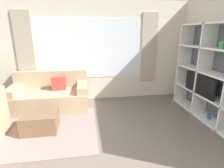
{
  "coord_description": "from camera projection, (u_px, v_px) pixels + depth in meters",
  "views": [
    {
      "loc": [
        -0.16,
        -1.68,
        1.88
      ],
      "look_at": [
        0.38,
        1.73,
        0.85
      ],
      "focal_mm": 28.0,
      "sensor_mm": 36.0,
      "label": 1
    }
  ],
  "objects": [
    {
      "name": "wall_back",
      "position": [
        90.0,
        52.0,
        4.78
      ],
      "size": [
        6.61,
        0.11,
        2.7
      ],
      "color": "beige",
      "rests_on": "ground_plane"
    },
    {
      "name": "wall_right",
      "position": [
        224.0,
        58.0,
        3.67
      ],
      "size": [
        0.07,
        4.35,
        2.7
      ],
      "primitive_type": "cube",
      "color": "beige",
      "rests_on": "ground_plane"
    },
    {
      "name": "couch_main",
      "position": [
        51.0,
        96.0,
        4.44
      ],
      "size": [
        1.86,
        0.95,
        0.91
      ],
      "color": "tan",
      "rests_on": "ground_plane"
    },
    {
      "name": "shelving_unit",
      "position": [
        219.0,
        75.0,
        3.58
      ],
      "size": [
        0.39,
        2.55,
        2.08
      ],
      "color": "#515660",
      "rests_on": "ground_plane"
    },
    {
      "name": "ottoman",
      "position": [
        41.0,
        122.0,
        3.43
      ],
      "size": [
        0.66,
        0.54,
        0.37
      ],
      "color": "brown",
      "rests_on": "ground_plane"
    },
    {
      "name": "area_rug",
      "position": [
        23.0,
        132.0,
        3.42
      ],
      "size": [
        2.84,
        1.8,
        0.01
      ],
      "primitive_type": "cube",
      "color": "gray",
      "rests_on": "ground_plane"
    }
  ]
}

